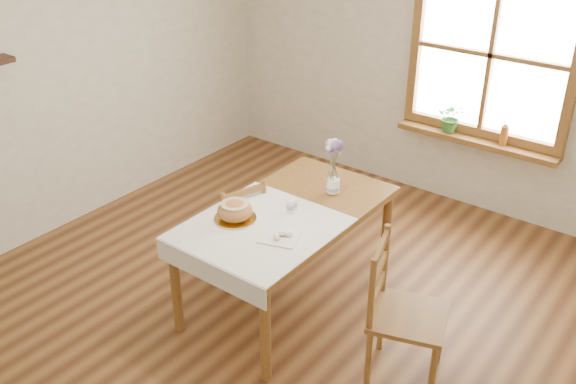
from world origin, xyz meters
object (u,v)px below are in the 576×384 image
(flower_vase, at_px, (333,186))
(dining_table, at_px, (288,222))
(chair_left, at_px, (233,228))
(chair_right, at_px, (409,314))
(bread_plate, at_px, (235,219))

(flower_vase, bearing_deg, dining_table, -103.35)
(chair_left, relative_size, chair_right, 0.89)
(flower_vase, bearing_deg, bread_plate, -112.25)
(bread_plate, bearing_deg, dining_table, 57.83)
(chair_left, distance_m, chair_right, 1.60)
(dining_table, bearing_deg, flower_vase, 76.65)
(chair_left, relative_size, flower_vase, 8.09)
(chair_left, relative_size, bread_plate, 3.08)
(chair_left, bearing_deg, chair_right, 101.32)
(bread_plate, bearing_deg, chair_left, 135.45)
(bread_plate, bearing_deg, flower_vase, 67.75)
(dining_table, xyz_separation_m, flower_vase, (0.10, 0.41, 0.14))
(chair_left, xyz_separation_m, chair_right, (1.59, -0.18, 0.05))
(chair_right, bearing_deg, chair_left, 65.34)
(dining_table, bearing_deg, chair_left, -178.93)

